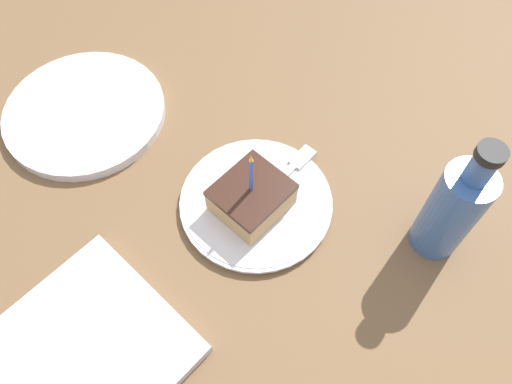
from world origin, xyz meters
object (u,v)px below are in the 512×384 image
(plate, at_px, (256,202))
(bottle, at_px, (453,209))
(fork, at_px, (279,180))
(side_plate, at_px, (85,112))
(cake_slice, at_px, (252,197))
(marble_board, at_px, (70,367))

(plate, relative_size, bottle, 1.04)
(plate, distance_m, fork, 0.05)
(bottle, relative_size, side_plate, 0.82)
(fork, relative_size, side_plate, 0.69)
(cake_slice, relative_size, fork, 0.70)
(plate, height_order, cake_slice, cake_slice)
(cake_slice, distance_m, fork, 0.07)
(bottle, xyz_separation_m, side_plate, (-0.21, 0.56, -0.08))
(side_plate, height_order, marble_board, marble_board)
(fork, xyz_separation_m, side_plate, (-0.12, 0.34, -0.01))
(cake_slice, height_order, fork, cake_slice)
(fork, xyz_separation_m, marble_board, (-0.39, 0.01, -0.01))
(bottle, height_order, side_plate, bottle)
(marble_board, bearing_deg, bottle, -26.57)
(bottle, distance_m, marble_board, 0.54)
(fork, distance_m, side_plate, 0.36)
(side_plate, bearing_deg, bottle, -69.86)
(bottle, bearing_deg, marble_board, 153.43)
(side_plate, bearing_deg, plate, -77.99)
(marble_board, bearing_deg, cake_slice, -1.59)
(plate, xyz_separation_m, fork, (0.05, -0.00, 0.01))
(bottle, distance_m, side_plate, 0.60)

